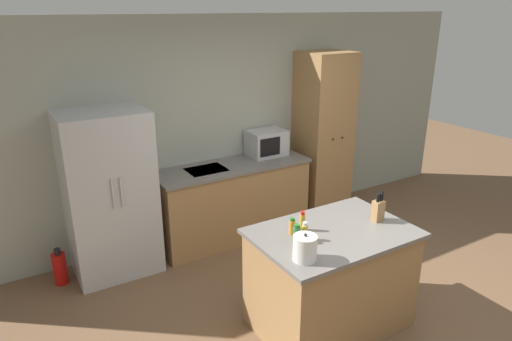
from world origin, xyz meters
name	(u,v)px	position (x,y,z in m)	size (l,w,h in m)	color
ground_plane	(355,322)	(0.00, 0.00, 0.00)	(14.00, 14.00, 0.00)	brown
wall_back	(230,126)	(0.00, 2.33, 1.30)	(7.20, 0.06, 2.60)	#9EA393
refrigerator	(110,195)	(-1.58, 1.99, 0.86)	(0.85, 0.65, 1.73)	#B7BABC
back_counter	(233,201)	(-0.16, 2.00, 0.47)	(1.86, 0.64, 0.93)	#9E7547
pantry_cabinet	(323,136)	(1.19, 2.02, 1.08)	(0.61, 0.59, 2.15)	#9E7547
kitchen_island	(330,278)	(-0.22, 0.12, 0.46)	(1.33, 0.90, 0.91)	#9E7547
microwave	(266,143)	(0.38, 2.11, 1.09)	(0.46, 0.35, 0.31)	#B2B5B7
knife_block	(378,210)	(0.24, 0.08, 1.01)	(0.09, 0.08, 0.28)	#9E7547
spice_bottle_tall_dark	(292,226)	(-0.54, 0.27, 0.98)	(0.05, 0.05, 0.14)	orange
spice_bottle_short_red	(302,221)	(-0.42, 0.28, 0.99)	(0.05, 0.05, 0.17)	gold
spice_bottle_amber_oil	(297,234)	(-0.58, 0.14, 0.98)	(0.06, 0.06, 0.15)	#337033
spice_bottle_green_herb	(305,232)	(-0.51, 0.13, 0.98)	(0.05, 0.05, 0.15)	gold
kettle	(305,248)	(-0.69, -0.12, 1.01)	(0.18, 0.18, 0.22)	white
fire_extinguisher	(60,268)	(-2.15, 2.01, 0.17)	(0.14, 0.14, 0.39)	red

